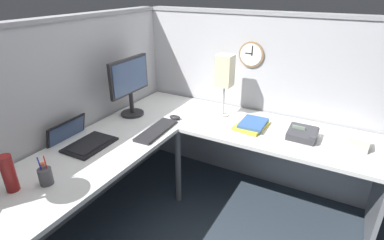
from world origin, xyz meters
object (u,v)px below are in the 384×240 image
at_px(office_phone, 303,134).
at_px(book_stack, 252,125).
at_px(pen_cup, 46,176).
at_px(keyboard, 156,130).
at_px(desk_lamp_paper, 225,73).
at_px(laptop, 80,140).
at_px(tissue_box, 359,143).
at_px(computer_mouse, 175,117).
at_px(thermos_flask, 9,173).
at_px(wall_clock, 251,54).
at_px(monitor, 130,83).

distance_m(office_phone, book_stack, 0.40).
bearing_deg(book_stack, pen_cup, 148.19).
relative_size(keyboard, book_stack, 1.42).
height_order(book_stack, desk_lamp_paper, desk_lamp_paper).
xyz_separation_m(laptop, tissue_box, (0.87, -1.77, 0.02)).
bearing_deg(computer_mouse, thermos_flask, 166.86).
bearing_deg(pen_cup, office_phone, -43.05).
distance_m(keyboard, thermos_flask, 1.03).
relative_size(pen_cup, thermos_flask, 0.82).
distance_m(tissue_box, wall_clock, 1.09).
relative_size(pen_cup, office_phone, 0.86).
bearing_deg(pen_cup, desk_lamp_paper, -19.70).
bearing_deg(keyboard, book_stack, -57.82).
xyz_separation_m(monitor, wall_clock, (0.63, -0.84, 0.21)).
relative_size(monitor, keyboard, 1.16).
bearing_deg(monitor, pen_cup, -168.77).
xyz_separation_m(keyboard, wall_clock, (0.80, -0.46, 0.49)).
xyz_separation_m(laptop, thermos_flask, (-0.57, -0.09, 0.09)).
xyz_separation_m(laptop, office_phone, (0.84, -1.41, 0.01)).
relative_size(pen_cup, tissue_box, 1.50).
height_order(pen_cup, office_phone, pen_cup).
relative_size(laptop, desk_lamp_paper, 0.73).
xyz_separation_m(thermos_flask, wall_clock, (1.78, -0.75, 0.39)).
bearing_deg(wall_clock, keyboard, 150.30).
bearing_deg(book_stack, desk_lamp_paper, 70.34).
distance_m(office_phone, desk_lamp_paper, 0.79).
bearing_deg(pen_cup, thermos_flask, 137.92).
height_order(monitor, desk_lamp_paper, desk_lamp_paper).
distance_m(monitor, computer_mouse, 0.48).
bearing_deg(keyboard, office_phone, -70.10).
bearing_deg(office_phone, wall_clock, 56.21).
relative_size(monitor, laptop, 1.29).
distance_m(keyboard, office_phone, 1.11).
bearing_deg(book_stack, office_phone, -91.61).
distance_m(thermos_flask, tissue_box, 2.21).
relative_size(computer_mouse, pen_cup, 0.58).
bearing_deg(pen_cup, computer_mouse, -8.91).
distance_m(laptop, office_phone, 1.64).
distance_m(laptop, tissue_box, 1.98).
xyz_separation_m(pen_cup, thermos_flask, (-0.13, 0.12, 0.06)).
bearing_deg(laptop, computer_mouse, -29.50).
bearing_deg(office_phone, book_stack, 88.39).
height_order(computer_mouse, wall_clock, wall_clock).
xyz_separation_m(laptop, wall_clock, (1.22, -0.84, 0.47)).
xyz_separation_m(pen_cup, wall_clock, (1.66, -0.63, 0.45)).
xyz_separation_m(thermos_flask, book_stack, (1.42, -0.92, -0.09)).
distance_m(computer_mouse, wall_clock, 0.85).
xyz_separation_m(book_stack, desk_lamp_paper, (0.11, 0.30, 0.36)).
xyz_separation_m(keyboard, office_phone, (0.43, -1.02, 0.03)).
bearing_deg(thermos_flask, monitor, 4.35).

